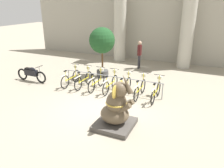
{
  "coord_description": "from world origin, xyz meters",
  "views": [
    {
      "loc": [
        3.69,
        -7.08,
        4.13
      ],
      "look_at": [
        0.33,
        0.41,
        1.0
      ],
      "focal_mm": 35.0,
      "sensor_mm": 36.0,
      "label": 1
    }
  ],
  "objects_px": {
    "person_pedestrian": "(139,52)",
    "potted_tree": "(102,42)",
    "bicycle_6": "(156,91)",
    "bicycle_5": "(140,88)",
    "bicycle_4": "(125,86)",
    "bicycle_0": "(71,78)",
    "motorcycle": "(31,74)",
    "bicycle_2": "(97,81)",
    "bicycle_3": "(111,83)",
    "bicycle_1": "(84,79)",
    "elephant_statue": "(116,110)"
  },
  "relations": [
    {
      "from": "person_pedestrian",
      "to": "potted_tree",
      "type": "height_order",
      "value": "potted_tree"
    },
    {
      "from": "bicycle_6",
      "to": "bicycle_5",
      "type": "bearing_deg",
      "value": 177.96
    },
    {
      "from": "bicycle_4",
      "to": "bicycle_6",
      "type": "relative_size",
      "value": 1.0
    },
    {
      "from": "bicycle_0",
      "to": "motorcycle",
      "type": "xyz_separation_m",
      "value": [
        -2.29,
        -0.41,
        0.04
      ]
    },
    {
      "from": "bicycle_2",
      "to": "bicycle_6",
      "type": "height_order",
      "value": "same"
    },
    {
      "from": "bicycle_0",
      "to": "bicycle_2",
      "type": "distance_m",
      "value": 1.49
    },
    {
      "from": "motorcycle",
      "to": "person_pedestrian",
      "type": "relative_size",
      "value": 1.1
    },
    {
      "from": "bicycle_3",
      "to": "bicycle_5",
      "type": "height_order",
      "value": "same"
    },
    {
      "from": "bicycle_0",
      "to": "bicycle_5",
      "type": "relative_size",
      "value": 1.0
    },
    {
      "from": "bicycle_6",
      "to": "motorcycle",
      "type": "xyz_separation_m",
      "value": [
        -6.75,
        -0.42,
        0.04
      ]
    },
    {
      "from": "bicycle_1",
      "to": "elephant_statue",
      "type": "distance_m",
      "value": 4.13
    },
    {
      "from": "bicycle_4",
      "to": "bicycle_1",
      "type": "bearing_deg",
      "value": 179.44
    },
    {
      "from": "bicycle_6",
      "to": "bicycle_1",
      "type": "bearing_deg",
      "value": 179.35
    },
    {
      "from": "bicycle_5",
      "to": "elephant_statue",
      "type": "xyz_separation_m",
      "value": [
        0.01,
        -2.82,
        0.26
      ]
    },
    {
      "from": "bicycle_3",
      "to": "bicycle_6",
      "type": "relative_size",
      "value": 1.0
    },
    {
      "from": "bicycle_4",
      "to": "motorcycle",
      "type": "height_order",
      "value": "bicycle_4"
    },
    {
      "from": "bicycle_4",
      "to": "motorcycle",
      "type": "xyz_separation_m",
      "value": [
        -5.26,
        -0.44,
        0.04
      ]
    },
    {
      "from": "bicycle_3",
      "to": "elephant_statue",
      "type": "xyz_separation_m",
      "value": [
        1.5,
        -2.85,
        0.26
      ]
    },
    {
      "from": "bicycle_6",
      "to": "elephant_statue",
      "type": "bearing_deg",
      "value": -104.67
    },
    {
      "from": "bicycle_5",
      "to": "bicycle_0",
      "type": "bearing_deg",
      "value": -179.43
    },
    {
      "from": "bicycle_4",
      "to": "motorcycle",
      "type": "relative_size",
      "value": 0.87
    },
    {
      "from": "bicycle_3",
      "to": "potted_tree",
      "type": "xyz_separation_m",
      "value": [
        -1.35,
        1.83,
        1.58
      ]
    },
    {
      "from": "elephant_statue",
      "to": "person_pedestrian",
      "type": "distance_m",
      "value": 7.32
    },
    {
      "from": "bicycle_1",
      "to": "bicycle_6",
      "type": "bearing_deg",
      "value": -0.65
    },
    {
      "from": "bicycle_5",
      "to": "motorcycle",
      "type": "xyz_separation_m",
      "value": [
        -6.0,
        -0.44,
        0.04
      ]
    },
    {
      "from": "bicycle_1",
      "to": "potted_tree",
      "type": "bearing_deg",
      "value": 85.85
    },
    {
      "from": "bicycle_2",
      "to": "potted_tree",
      "type": "bearing_deg",
      "value": 108.25
    },
    {
      "from": "bicycle_5",
      "to": "motorcycle",
      "type": "bearing_deg",
      "value": -175.76
    },
    {
      "from": "bicycle_2",
      "to": "bicycle_4",
      "type": "relative_size",
      "value": 1.0
    },
    {
      "from": "bicycle_2",
      "to": "bicycle_3",
      "type": "height_order",
      "value": "same"
    },
    {
      "from": "bicycle_4",
      "to": "bicycle_6",
      "type": "bearing_deg",
      "value": -0.79
    },
    {
      "from": "potted_tree",
      "to": "person_pedestrian",
      "type": "bearing_deg",
      "value": 60.34
    },
    {
      "from": "bicycle_2",
      "to": "elephant_statue",
      "type": "xyz_separation_m",
      "value": [
        2.24,
        -2.83,
        0.26
      ]
    },
    {
      "from": "bicycle_3",
      "to": "potted_tree",
      "type": "distance_m",
      "value": 2.77
    },
    {
      "from": "elephant_statue",
      "to": "bicycle_0",
      "type": "bearing_deg",
      "value": 143.29
    },
    {
      "from": "bicycle_6",
      "to": "person_pedestrian",
      "type": "height_order",
      "value": "person_pedestrian"
    },
    {
      "from": "bicycle_0",
      "to": "elephant_statue",
      "type": "xyz_separation_m",
      "value": [
        3.73,
        -2.78,
        0.26
      ]
    },
    {
      "from": "bicycle_0",
      "to": "bicycle_2",
      "type": "bearing_deg",
      "value": 1.87
    },
    {
      "from": "bicycle_5",
      "to": "person_pedestrian",
      "type": "height_order",
      "value": "person_pedestrian"
    },
    {
      "from": "bicycle_3",
      "to": "potted_tree",
      "type": "relative_size",
      "value": 0.61
    },
    {
      "from": "bicycle_5",
      "to": "potted_tree",
      "type": "distance_m",
      "value": 3.75
    },
    {
      "from": "bicycle_0",
      "to": "bicycle_4",
      "type": "relative_size",
      "value": 1.0
    },
    {
      "from": "bicycle_2",
      "to": "bicycle_4",
      "type": "xyz_separation_m",
      "value": [
        1.49,
        -0.02,
        0.0
      ]
    },
    {
      "from": "bicycle_4",
      "to": "potted_tree",
      "type": "relative_size",
      "value": 0.61
    },
    {
      "from": "bicycle_6",
      "to": "elephant_statue",
      "type": "relative_size",
      "value": 0.86
    },
    {
      "from": "bicycle_1",
      "to": "bicycle_3",
      "type": "relative_size",
      "value": 1.0
    },
    {
      "from": "motorcycle",
      "to": "person_pedestrian",
      "type": "bearing_deg",
      "value": 46.3
    },
    {
      "from": "bicycle_5",
      "to": "bicycle_6",
      "type": "relative_size",
      "value": 1.0
    },
    {
      "from": "person_pedestrian",
      "to": "bicycle_6",
      "type": "bearing_deg",
      "value": -63.57
    },
    {
      "from": "motorcycle",
      "to": "potted_tree",
      "type": "distance_m",
      "value": 4.21
    }
  ]
}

